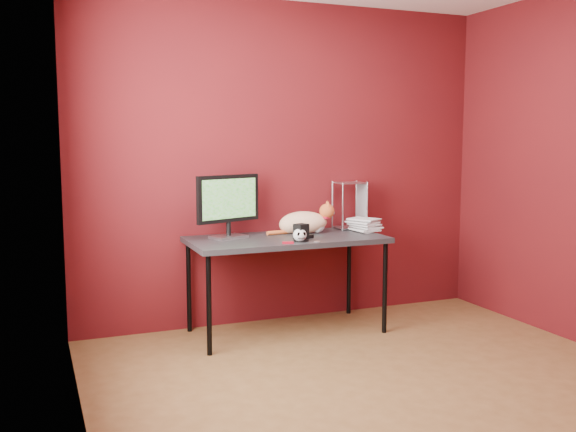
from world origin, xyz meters
name	(u,v)px	position (x,y,z in m)	size (l,w,h in m)	color
room	(401,149)	(0.00, 0.00, 1.45)	(3.52, 3.52, 2.61)	brown
desk	(287,244)	(-0.15, 1.37, 0.70)	(1.50, 0.70, 0.75)	black
monitor	(228,203)	(-0.58, 1.49, 1.02)	(0.53, 0.26, 0.48)	#B2B2B7
cat	(304,222)	(0.06, 1.51, 0.84)	(0.55, 0.30, 0.26)	orange
skull_mug	(300,235)	(-0.14, 1.13, 0.80)	(0.10, 0.10, 0.10)	silver
speaker	(301,233)	(-0.12, 1.15, 0.81)	(0.12, 0.11, 0.13)	black
book_stack	(357,159)	(0.48, 1.42, 1.34)	(0.27, 0.29, 1.18)	beige
wire_rack	(350,205)	(0.52, 1.62, 0.95)	(0.24, 0.20, 0.40)	#B2B2B7
pocket_knife	(288,243)	(-0.26, 1.08, 0.76)	(0.08, 0.02, 0.02)	maroon
black_gadget	(310,236)	(0.00, 1.26, 0.76)	(0.05, 0.03, 0.03)	black
washer	(317,242)	(-0.03, 1.08, 0.75)	(0.05, 0.05, 0.00)	#B2B2B7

